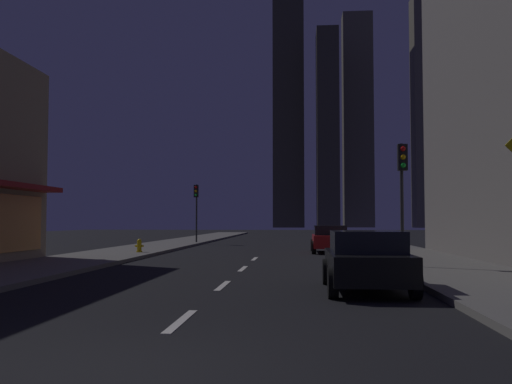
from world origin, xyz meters
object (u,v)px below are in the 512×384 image
object	(u,v)px
traffic_light_near_right	(402,177)
traffic_light_far_left	(196,200)
car_parked_far	(330,239)
street_lamp_right	(477,43)
car_parked_near	(366,260)
fire_hydrant_far_left	(139,246)

from	to	relation	value
traffic_light_near_right	traffic_light_far_left	distance (m)	23.77
car_parked_far	street_lamp_right	xyz separation A→B (m)	(1.78, -19.46, 4.33)
car_parked_far	traffic_light_far_left	size ratio (longest dim) A/B	1.01
traffic_light_near_right	car_parked_far	bearing A→B (deg)	99.98
car_parked_near	fire_hydrant_far_left	bearing A→B (deg)	124.90
traffic_light_near_right	street_lamp_right	bearing A→B (deg)	-90.79
fire_hydrant_far_left	street_lamp_right	bearing A→B (deg)	-55.76
traffic_light_near_right	fire_hydrant_far_left	bearing A→B (deg)	145.25
car_parked_near	street_lamp_right	distance (m)	5.53
car_parked_near	traffic_light_near_right	bearing A→B (deg)	71.60
fire_hydrant_far_left	traffic_light_near_right	world-z (taller)	traffic_light_near_right
fire_hydrant_far_left	traffic_light_far_left	world-z (taller)	traffic_light_far_left
car_parked_far	fire_hydrant_far_left	size ratio (longest dim) A/B	6.48
car_parked_far	fire_hydrant_far_left	distance (m)	9.93
fire_hydrant_far_left	traffic_light_near_right	distance (m)	14.14
traffic_light_far_left	car_parked_far	bearing A→B (deg)	-48.46
car_parked_near	traffic_light_far_left	bearing A→B (deg)	108.77
car_parked_near	traffic_light_far_left	distance (m)	28.39
car_parked_far	street_lamp_right	bearing A→B (deg)	-84.78
street_lamp_right	traffic_light_far_left	bearing A→B (deg)	110.10
traffic_light_far_left	street_lamp_right	distance (m)	31.72
car_parked_far	traffic_light_far_left	bearing A→B (deg)	131.54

